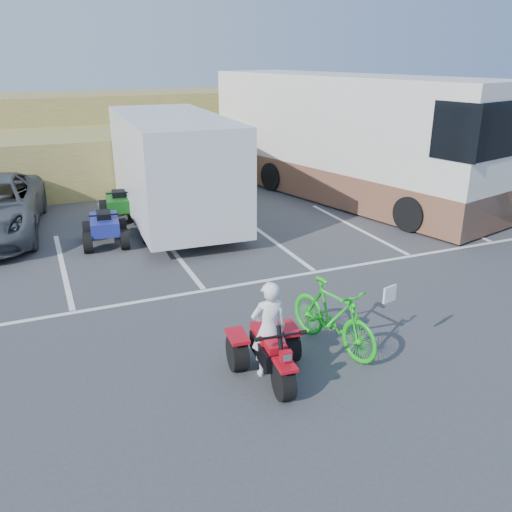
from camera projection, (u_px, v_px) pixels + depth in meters
name	position (u px, v px, depth m)	size (l,w,h in m)	color
ground	(246.00, 343.00, 9.51)	(100.00, 100.00, 0.00)	#3B3B3E
parking_stripes	(218.00, 259.00, 13.33)	(28.00, 5.16, 0.01)	white
grass_embankment	(107.00, 139.00, 22.36)	(40.00, 8.50, 3.10)	olive
red_trike_atv	(272.00, 378.00, 8.48)	(1.15, 1.54, 1.00)	#B50A16
rider	(269.00, 329.00, 8.33)	(0.58, 0.38, 1.58)	white
green_dirt_bike	(333.00, 316.00, 9.17)	(0.56, 2.00, 1.20)	#14BF19
cargo_trailer	(173.00, 166.00, 15.69)	(2.94, 6.79, 3.12)	silver
rv_motorhome	(345.00, 147.00, 18.50)	(5.62, 11.56, 4.03)	silver
quad_atv_blue	(107.00, 244.00, 14.37)	(1.14, 1.53, 1.00)	navy
quad_atv_green	(121.00, 221.00, 16.39)	(1.17, 1.57, 1.03)	#135316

